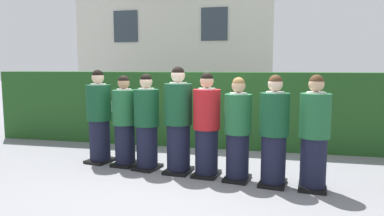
# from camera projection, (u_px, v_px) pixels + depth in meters

# --- Properties ---
(ground_plane) EXTENTS (60.00, 60.00, 0.00)m
(ground_plane) POSITION_uv_depth(u_px,v_px,m) (192.00, 174.00, 5.51)
(ground_plane) COLOR slate
(student_front_row_0) EXTENTS (0.47, 0.56, 1.63)m
(student_front_row_0) POSITION_uv_depth(u_px,v_px,m) (99.00, 119.00, 6.12)
(student_front_row_0) COLOR black
(student_front_row_0) RESTS_ON ground
(student_front_row_1) EXTENTS (0.41, 0.52, 1.54)m
(student_front_row_1) POSITION_uv_depth(u_px,v_px,m) (125.00, 123.00, 5.92)
(student_front_row_1) COLOR black
(student_front_row_1) RESTS_ON ground
(student_front_row_2) EXTENTS (0.45, 0.54, 1.57)m
(student_front_row_2) POSITION_uv_depth(u_px,v_px,m) (147.00, 124.00, 5.71)
(student_front_row_2) COLOR black
(student_front_row_2) RESTS_ON ground
(student_front_row_3) EXTENTS (0.44, 0.52, 1.69)m
(student_front_row_3) POSITION_uv_depth(u_px,v_px,m) (178.00, 123.00, 5.51)
(student_front_row_3) COLOR black
(student_front_row_3) RESTS_ON ground
(student_in_red_blazer) EXTENTS (0.43, 0.50, 1.60)m
(student_in_red_blazer) POSITION_uv_depth(u_px,v_px,m) (207.00, 127.00, 5.34)
(student_in_red_blazer) COLOR black
(student_in_red_blazer) RESTS_ON ground
(student_front_row_5) EXTENTS (0.42, 0.52, 1.53)m
(student_front_row_5) POSITION_uv_depth(u_px,v_px,m) (238.00, 132.00, 5.14)
(student_front_row_5) COLOR black
(student_front_row_5) RESTS_ON ground
(student_front_row_6) EXTENTS (0.43, 0.50, 1.57)m
(student_front_row_6) POSITION_uv_depth(u_px,v_px,m) (274.00, 134.00, 4.92)
(student_front_row_6) COLOR black
(student_front_row_6) RESTS_ON ground
(student_front_row_7) EXTENTS (0.41, 0.49, 1.58)m
(student_front_row_7) POSITION_uv_depth(u_px,v_px,m) (314.00, 136.00, 4.75)
(student_front_row_7) COLOR black
(student_front_row_7) RESTS_ON ground
(hedge) EXTENTS (9.89, 0.70, 1.57)m
(hedge) POSITION_uv_depth(u_px,v_px,m) (213.00, 109.00, 7.45)
(hedge) COLOR #214C1E
(hedge) RESTS_ON ground
(school_building_main) EXTENTS (7.52, 3.91, 7.14)m
(school_building_main) POSITION_uv_depth(u_px,v_px,m) (182.00, 16.00, 13.81)
(school_building_main) COLOR beige
(school_building_main) RESTS_ON ground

